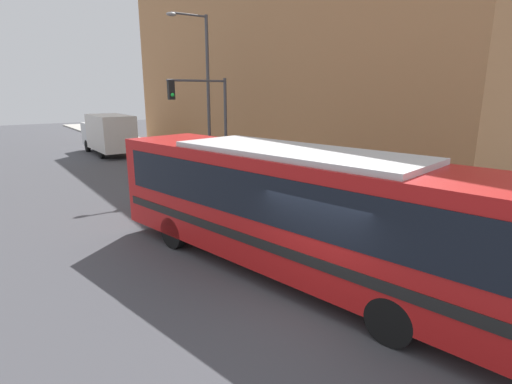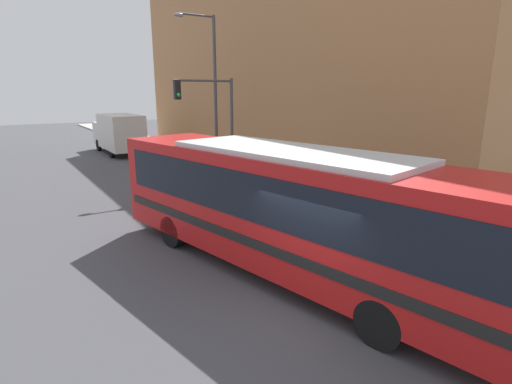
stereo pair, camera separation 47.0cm
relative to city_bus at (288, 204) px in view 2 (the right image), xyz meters
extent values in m
plane|color=#47474C|center=(-0.51, -1.75, -1.87)|extent=(120.00, 120.00, 0.00)
cube|color=#B7B2A8|center=(5.67, 18.25, -1.80)|extent=(3.35, 70.00, 0.15)
cube|color=#B27A4C|center=(10.34, 14.65, 4.42)|extent=(6.00, 30.81, 12.59)
cube|color=red|center=(0.00, 0.00, -0.11)|extent=(4.68, 12.02, 2.71)
cube|color=black|center=(0.00, 0.00, 0.38)|extent=(4.54, 11.11, 1.12)
cube|color=black|center=(0.00, 0.00, -0.70)|extent=(4.63, 11.57, 0.24)
cube|color=silver|center=(0.00, 0.00, 1.30)|extent=(3.48, 6.79, 0.16)
cylinder|color=black|center=(0.38, 3.79, -1.39)|extent=(0.46, 1.00, 0.96)
cylinder|color=black|center=(-1.78, 3.37, -1.39)|extent=(0.46, 1.00, 0.96)
cylinder|color=black|center=(1.70, -2.97, -1.39)|extent=(0.46, 1.00, 0.96)
cylinder|color=black|center=(-0.46, -3.39, -1.39)|extent=(0.46, 1.00, 0.96)
cube|color=silver|center=(1.92, 22.58, -0.18)|extent=(2.30, 5.00, 2.49)
cube|color=silver|center=(1.92, 26.05, -0.55)|extent=(2.18, 1.94, 1.75)
cylinder|color=black|center=(0.92, 25.70, -1.42)|extent=(0.25, 0.90, 0.90)
cylinder|color=black|center=(0.92, 21.64, -1.42)|extent=(0.25, 0.90, 0.90)
cylinder|color=gold|center=(4.59, 3.76, -1.46)|extent=(0.26, 0.26, 0.54)
sphere|color=gold|center=(4.59, 3.76, -1.11)|extent=(0.25, 0.25, 0.25)
cylinder|color=gold|center=(4.59, 3.61, -1.43)|extent=(0.12, 0.16, 0.12)
cylinder|color=#47474C|center=(4.74, 11.07, 0.83)|extent=(0.16, 0.16, 5.11)
cylinder|color=#47474C|center=(3.14, 11.07, 3.23)|extent=(3.20, 0.11, 0.11)
cube|color=black|center=(1.74, 11.07, 2.78)|extent=(0.30, 0.24, 0.90)
sphere|color=#19D83F|center=(1.74, 10.93, 2.56)|extent=(0.18, 0.18, 0.18)
cylinder|color=#47474C|center=(4.59, 6.44, -1.20)|extent=(0.06, 0.06, 1.04)
cylinder|color=#4C4C51|center=(4.59, 6.44, -0.57)|extent=(0.14, 0.14, 0.22)
cylinder|color=#47474C|center=(4.84, 13.06, 2.49)|extent=(0.18, 0.18, 8.44)
cylinder|color=#47474C|center=(3.84, 13.06, 6.61)|extent=(2.01, 0.11, 0.11)
ellipsoid|color=gray|center=(2.83, 13.06, 6.53)|extent=(0.56, 0.28, 0.20)
cylinder|color=slate|center=(6.11, 13.62, -1.34)|extent=(0.28, 0.28, 0.78)
cylinder|color=beige|center=(6.11, 13.62, -0.63)|extent=(0.34, 0.34, 0.65)
sphere|color=tan|center=(6.11, 13.62, -0.20)|extent=(0.21, 0.21, 0.21)
camera|label=1|loc=(-6.30, -7.31, 2.73)|focal=28.00mm
camera|label=2|loc=(-5.91, -7.58, 2.73)|focal=28.00mm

